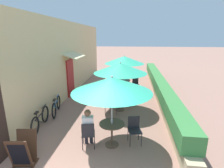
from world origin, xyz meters
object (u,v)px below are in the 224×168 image
coffee_cup_near (112,121)px  cafe_chair_far_left (135,83)px  patio_table_mid (120,99)px  seated_patron_mid_left (128,92)px  cafe_chair_mid_right (112,105)px  bicycle_leaning (40,119)px  seated_patron_near_left (88,126)px  patio_umbrella_far (124,60)px  cafe_chair_mid_left (126,95)px  cafe_chair_near_right (134,128)px  patio_table_near (112,129)px  cafe_chair_far_right (112,84)px  patio_umbrella_near (112,85)px  patio_umbrella_mid (120,68)px  bicycle_second (56,106)px  menu_board (23,150)px  patio_table_far (124,83)px  cafe_chair_near_left (88,133)px  coffee_cup_mid (121,93)px

coffee_cup_near → cafe_chair_far_left: bearing=82.2°
patio_table_mid → seated_patron_mid_left: size_ratio=0.63×
cafe_chair_mid_right → seated_patron_mid_left: bearing=1.6°
bicycle_leaning → seated_patron_near_left: bearing=-30.8°
patio_umbrella_far → cafe_chair_mid_left: bearing=-83.6°
cafe_chair_mid_right → patio_umbrella_far: size_ratio=0.37×
cafe_chair_near_right → patio_table_mid: (-0.66, 2.56, 0.04)m
patio_table_mid → patio_table_near: bearing=-90.7°
cafe_chair_near_right → cafe_chair_far_right: 5.44m
coffee_cup_near → cafe_chair_far_right: bearing=96.8°
cafe_chair_far_right → cafe_chair_mid_left: bearing=-71.2°
patio_umbrella_near → cafe_chair_mid_left: (0.30, 3.49, -1.49)m
coffee_cup_near → patio_table_near: bearing=-79.5°
patio_table_mid → patio_umbrella_mid: 1.45m
cafe_chair_far_left → bicycle_second: cafe_chair_far_left is taller
patio_umbrella_near → cafe_chair_far_right: 5.74m
menu_board → bicycle_second: bearing=92.7°
patio_table_near → bicycle_second: size_ratio=0.48×
seated_patron_mid_left → menu_board: (-2.62, -4.61, -0.24)m
patio_table_mid → cafe_chair_far_right: size_ratio=0.90×
patio_table_far → cafe_chair_mid_left: bearing=-83.6°
cafe_chair_near_left → cafe_chair_mid_right: bearing=65.9°
cafe_chair_far_right → patio_table_mid: bearing=-82.3°
patio_table_far → cafe_chair_far_left: (0.72, 0.16, -0.04)m
patio_table_near → patio_umbrella_mid: size_ratio=0.33×
cafe_chair_mid_right → cafe_chair_near_left: bearing=-163.7°
cafe_chair_mid_right → cafe_chair_far_left: size_ratio=1.00×
cafe_chair_mid_right → patio_table_far: size_ratio=1.11×
patio_umbrella_near → seated_patron_near_left: bearing=-169.8°
coffee_cup_mid → cafe_chair_far_right: cafe_chair_far_right is taller
cafe_chair_near_right → patio_table_far: 5.47m
patio_umbrella_near → cafe_chair_far_left: patio_umbrella_near is taller
patio_umbrella_near → cafe_chair_far_left: (0.78, 5.83, -1.49)m
cafe_chair_far_left → bicycle_second: (-3.54, -3.76, -0.16)m
bicycle_leaning → coffee_cup_near: bearing=-21.4°
menu_board → cafe_chair_mid_left: bearing=54.8°
cafe_chair_near_left → bicycle_second: size_ratio=0.53×
menu_board → cafe_chair_far_left: bearing=60.0°
patio_umbrella_near → seated_patron_mid_left: size_ratio=1.90×
cafe_chair_mid_right → cafe_chair_far_left: (1.01, 3.72, 0.00)m
cafe_chair_far_left → bicycle_leaning: (-3.58, -5.08, -0.16)m
patio_table_near → cafe_chair_near_left: (-0.70, -0.24, -0.04)m
cafe_chair_mid_left → cafe_chair_far_left: bearing=-164.1°
patio_table_near → patio_table_far: 5.67m
coffee_cup_mid → patio_umbrella_far: 3.03m
seated_patron_near_left → patio_table_mid: seated_patron_near_left is taller
patio_table_far → cafe_chair_far_right: (-0.72, -0.16, -0.04)m
patio_table_near → patio_table_mid: (0.03, 2.80, 0.00)m
menu_board → patio_table_far: bearing=64.8°
cafe_chair_near_right → patio_umbrella_far: bearing=-96.2°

